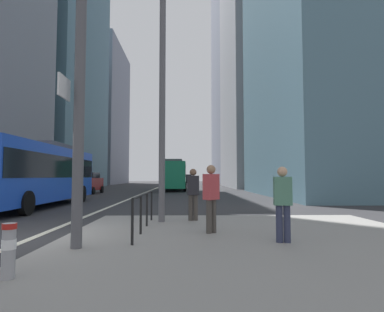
# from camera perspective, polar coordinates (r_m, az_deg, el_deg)

# --- Properties ---
(ground_plane) EXTENTS (160.00, 160.00, 0.00)m
(ground_plane) POSITION_cam_1_polar(r_m,az_deg,el_deg) (28.32, -9.17, -6.74)
(ground_plane) COLOR #303033
(median_island) EXTENTS (9.00, 10.00, 0.15)m
(median_island) POSITION_cam_1_polar(r_m,az_deg,el_deg) (7.33, 11.82, -15.34)
(median_island) COLOR gray
(median_island) RESTS_ON ground
(lane_centre_line) EXTENTS (0.20, 80.00, 0.01)m
(lane_centre_line) POSITION_cam_1_polar(r_m,az_deg,el_deg) (38.23, -7.08, -5.92)
(lane_centre_line) COLOR beige
(lane_centre_line) RESTS_ON ground
(office_tower_left_mid) EXTENTS (13.78, 19.41, 41.87)m
(office_tower_left_mid) POSITION_cam_1_polar(r_m,az_deg,el_deg) (52.67, -24.61, 18.30)
(office_tower_left_mid) COLOR slate
(office_tower_left_mid) RESTS_ON ground
(office_tower_left_far) EXTENTS (12.89, 19.18, 28.86)m
(office_tower_left_far) POSITION_cam_1_polar(r_m,az_deg,el_deg) (72.13, -17.30, 6.83)
(office_tower_left_far) COLOR slate
(office_tower_left_far) RESTS_ON ground
(office_tower_right_mid) EXTENTS (13.70, 18.06, 54.11)m
(office_tower_right_mid) POSITION_cam_1_polar(r_m,az_deg,el_deg) (56.16, 13.59, 23.49)
(office_tower_right_mid) COLOR #9E9EA3
(office_tower_right_mid) RESTS_ON ground
(office_tower_right_far) EXTENTS (12.18, 23.00, 52.10)m
(office_tower_right_far) POSITION_cam_1_polar(r_m,az_deg,el_deg) (79.77, 8.60, 14.31)
(office_tower_right_far) COLOR slate
(office_tower_right_far) RESTS_ON ground
(city_bus_blue_oncoming) EXTENTS (2.71, 10.98, 3.40)m
(city_bus_blue_oncoming) POSITION_cam_1_polar(r_m,az_deg,el_deg) (18.48, -25.55, -2.44)
(city_bus_blue_oncoming) COLOR blue
(city_bus_blue_oncoming) RESTS_ON ground
(city_bus_red_receding) EXTENTS (2.76, 10.55, 3.40)m
(city_bus_red_receding) POSITION_cam_1_polar(r_m,az_deg,el_deg) (37.18, -3.04, -3.19)
(city_bus_red_receding) COLOR #198456
(city_bus_red_receding) RESTS_ON ground
(car_oncoming_mid) EXTENTS (2.08, 4.14, 1.94)m
(car_oncoming_mid) POSITION_cam_1_polar(r_m,az_deg,el_deg) (31.40, -17.80, -4.50)
(car_oncoming_mid) COLOR maroon
(car_oncoming_mid) RESTS_ON ground
(car_receding_near) EXTENTS (2.09, 4.38, 1.94)m
(car_receding_near) POSITION_cam_1_polar(r_m,az_deg,el_deg) (62.26, -0.81, -4.14)
(car_receding_near) COLOR black
(car_receding_near) RESTS_ON ground
(car_receding_far) EXTENTS (2.20, 4.65, 1.94)m
(car_receding_far) POSITION_cam_1_polar(r_m,az_deg,el_deg) (62.92, -1.41, -4.13)
(car_receding_far) COLOR #232838
(car_receding_far) RESTS_ON ground
(street_lamp_post) EXTENTS (5.50, 0.32, 8.00)m
(street_lamp_post) POSITION_cam_1_polar(r_m,az_deg,el_deg) (11.01, -5.20, 16.09)
(street_lamp_post) COLOR #56565B
(street_lamp_post) RESTS_ON median_island
(bollard_left) EXTENTS (0.20, 0.20, 0.77)m
(bollard_left) POSITION_cam_1_polar(r_m,az_deg,el_deg) (5.38, -29.48, -13.81)
(bollard_left) COLOR #99999E
(bollard_left) RESTS_ON median_island
(pedestrian_railing) EXTENTS (0.06, 3.91, 0.98)m
(pedestrian_railing) POSITION_cam_1_polar(r_m,az_deg,el_deg) (8.90, -8.40, -8.16)
(pedestrian_railing) COLOR black
(pedestrian_railing) RESTS_ON median_island
(pedestrian_waiting) EXTENTS (0.41, 0.30, 1.64)m
(pedestrian_waiting) POSITION_cam_1_polar(r_m,az_deg,el_deg) (7.40, 15.65, -7.50)
(pedestrian_waiting) COLOR #2D334C
(pedestrian_waiting) RESTS_ON median_island
(pedestrian_walking) EXTENTS (0.39, 0.25, 1.68)m
(pedestrian_walking) POSITION_cam_1_polar(r_m,az_deg,el_deg) (10.64, 0.19, -6.28)
(pedestrian_walking) COLOR #423D38
(pedestrian_walking) RESTS_ON median_island
(pedestrian_far) EXTENTS (0.44, 0.43, 1.72)m
(pedestrian_far) POSITION_cam_1_polar(r_m,az_deg,el_deg) (8.32, 3.38, -6.84)
(pedestrian_far) COLOR #423D38
(pedestrian_far) RESTS_ON median_island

